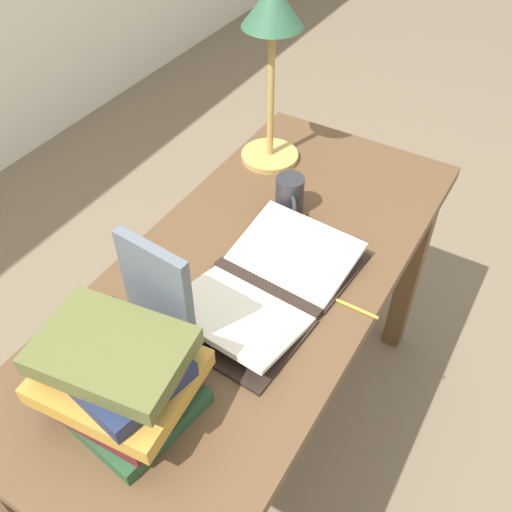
# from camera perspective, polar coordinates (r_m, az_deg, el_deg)

# --- Properties ---
(ground_plane) EXTENTS (12.00, 12.00, 0.00)m
(ground_plane) POSITION_cam_1_polar(r_m,az_deg,el_deg) (1.89, -0.32, -17.53)
(ground_plane) COLOR #70604C
(reading_desk) EXTENTS (1.28, 0.58, 0.75)m
(reading_desk) POSITION_cam_1_polar(r_m,az_deg,el_deg) (1.38, -0.43, -5.26)
(reading_desk) COLOR brown
(reading_desk) RESTS_ON ground_plane
(open_book) EXTENTS (0.47, 0.31, 0.06)m
(open_book) POSITION_cam_1_polar(r_m,az_deg,el_deg) (1.23, 1.07, -2.99)
(open_book) COLOR black
(open_book) RESTS_ON reading_desk
(book_stack_tall) EXTENTS (0.24, 0.28, 0.18)m
(book_stack_tall) POSITION_cam_1_polar(r_m,az_deg,el_deg) (1.04, -13.49, -11.58)
(book_stack_tall) COLOR #234C2D
(book_stack_tall) RESTS_ON reading_desk
(book_standing_upright) EXTENTS (0.03, 0.16, 0.26)m
(book_standing_upright) POSITION_cam_1_polar(r_m,az_deg,el_deg) (1.07, -9.74, -4.14)
(book_standing_upright) COLOR slate
(book_standing_upright) RESTS_ON reading_desk
(reading_lamp) EXTENTS (0.16, 0.16, 0.47)m
(reading_lamp) POSITION_cam_1_polar(r_m,az_deg,el_deg) (1.45, 1.62, 21.18)
(reading_lamp) COLOR tan
(reading_lamp) RESTS_ON reading_desk
(coffee_mug) EXTENTS (0.09, 0.08, 0.10)m
(coffee_mug) POSITION_cam_1_polar(r_m,az_deg,el_deg) (1.41, 3.39, 6.02)
(coffee_mug) COLOR #28282D
(coffee_mug) RESTS_ON reading_desk
(pencil) EXTENTS (0.01, 0.15, 0.01)m
(pencil) POSITION_cam_1_polar(r_m,az_deg,el_deg) (1.23, 9.02, -4.78)
(pencil) COLOR gold
(pencil) RESTS_ON reading_desk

